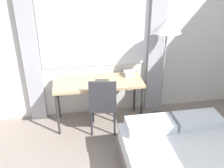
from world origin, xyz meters
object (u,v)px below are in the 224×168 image
Objects in this scene: desk_chair at (103,103)px; telephone at (129,73)px; desk at (98,85)px; standing_lamp at (167,34)px; book at (102,82)px.

telephone is (0.47, 0.38, 0.26)m from desk_chair.
desk_chair is at bearing -82.68° from desk.
standing_lamp reaches higher than telephone.
book is at bearing -159.40° from telephone.
standing_lamp is (0.96, 0.22, 0.90)m from desk_chair.
desk_chair is at bearing -141.06° from telephone.
standing_lamp is 1.15m from book.
desk_chair is 5.38× the size of telephone.
desk_chair is (0.03, -0.26, -0.16)m from desk.
standing_lamp is at bearing 22.05° from desk_chair.
desk is 1.24m from standing_lamp.
standing_lamp reaches higher than desk.
desk is at bearing 177.59° from standing_lamp.
telephone is at bearing 20.60° from book.
desk_chair reaches higher than book.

